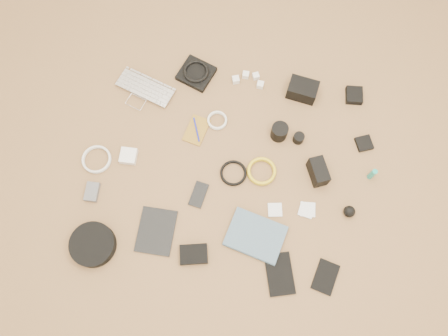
# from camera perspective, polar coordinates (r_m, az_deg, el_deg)

# --- Properties ---
(laptop) EXTENTS (0.35, 0.30, 0.02)m
(laptop) POSITION_cam_1_polar(r_m,az_deg,el_deg) (2.28, -10.74, 9.43)
(laptop) COLOR silver
(laptop) RESTS_ON ground
(headphone_pouch) EXTENTS (0.21, 0.21, 0.03)m
(headphone_pouch) POSITION_cam_1_polar(r_m,az_deg,el_deg) (2.30, -3.65, 12.21)
(headphone_pouch) COLOR black
(headphone_pouch) RESTS_ON ground
(headphones) EXTENTS (0.17, 0.17, 0.02)m
(headphones) POSITION_cam_1_polar(r_m,az_deg,el_deg) (2.28, -3.68, 12.50)
(headphones) COLOR black
(headphones) RESTS_ON headphone_pouch
(charger_a) EXTENTS (0.04, 0.04, 0.03)m
(charger_a) POSITION_cam_1_polar(r_m,az_deg,el_deg) (2.28, 1.55, 11.44)
(charger_a) COLOR white
(charger_a) RESTS_ON ground
(charger_b) EXTENTS (0.03, 0.03, 0.03)m
(charger_b) POSITION_cam_1_polar(r_m,az_deg,el_deg) (2.29, 2.86, 12.05)
(charger_b) COLOR white
(charger_b) RESTS_ON ground
(charger_c) EXTENTS (0.04, 0.04, 0.03)m
(charger_c) POSITION_cam_1_polar(r_m,az_deg,el_deg) (2.29, 4.18, 11.88)
(charger_c) COLOR white
(charger_c) RESTS_ON ground
(charger_d) EXTENTS (0.04, 0.04, 0.03)m
(charger_d) POSITION_cam_1_polar(r_m,az_deg,el_deg) (2.27, 4.76, 10.77)
(charger_d) COLOR white
(charger_d) RESTS_ON ground
(dslr_camera) EXTENTS (0.16, 0.13, 0.08)m
(dslr_camera) POSITION_cam_1_polar(r_m,az_deg,el_deg) (2.25, 10.21, 10.02)
(dslr_camera) COLOR black
(dslr_camera) RESTS_ON ground
(lens_pouch) EXTENTS (0.08, 0.09, 0.03)m
(lens_pouch) POSITION_cam_1_polar(r_m,az_deg,el_deg) (2.33, 16.63, 9.08)
(lens_pouch) COLOR black
(lens_pouch) RESTS_ON ground
(notebook_olive) EXTENTS (0.13, 0.17, 0.01)m
(notebook_olive) POSITION_cam_1_polar(r_m,az_deg,el_deg) (2.17, -3.60, 4.96)
(notebook_olive) COLOR olive
(notebook_olive) RESTS_ON ground
(pen_blue) EXTENTS (0.05, 0.13, 0.01)m
(pen_blue) POSITION_cam_1_polar(r_m,az_deg,el_deg) (2.16, -3.62, 5.04)
(pen_blue) COLOR #151CAE
(pen_blue) RESTS_ON notebook_olive
(cable_white_a) EXTENTS (0.13, 0.13, 0.01)m
(cable_white_a) POSITION_cam_1_polar(r_m,az_deg,el_deg) (2.18, -0.89, 6.18)
(cable_white_a) COLOR silver
(cable_white_a) RESTS_ON ground
(lens_a) EXTENTS (0.09, 0.09, 0.09)m
(lens_a) POSITION_cam_1_polar(r_m,az_deg,el_deg) (2.14, 7.23, 4.72)
(lens_a) COLOR black
(lens_a) RESTS_ON ground
(lens_b) EXTENTS (0.06, 0.06, 0.05)m
(lens_b) POSITION_cam_1_polar(r_m,az_deg,el_deg) (2.16, 9.72, 3.87)
(lens_b) COLOR black
(lens_b) RESTS_ON ground
(card_reader) EXTENTS (0.09, 0.09, 0.02)m
(card_reader) POSITION_cam_1_polar(r_m,az_deg,el_deg) (2.24, 17.82, 3.08)
(card_reader) COLOR black
(card_reader) RESTS_ON ground
(power_brick) EXTENTS (0.08, 0.08, 0.03)m
(power_brick) POSITION_cam_1_polar(r_m,az_deg,el_deg) (2.15, -12.37, 1.54)
(power_brick) COLOR white
(power_brick) RESTS_ON ground
(cable_white_b) EXTENTS (0.18, 0.18, 0.01)m
(cable_white_b) POSITION_cam_1_polar(r_m,az_deg,el_deg) (2.19, -16.26, 1.04)
(cable_white_b) COLOR silver
(cable_white_b) RESTS_ON ground
(cable_black) EXTENTS (0.14, 0.14, 0.01)m
(cable_black) POSITION_cam_1_polar(r_m,az_deg,el_deg) (2.09, 1.23, -0.71)
(cable_black) COLOR black
(cable_black) RESTS_ON ground
(cable_yellow) EXTENTS (0.15, 0.15, 0.02)m
(cable_yellow) POSITION_cam_1_polar(r_m,az_deg,el_deg) (2.09, 4.91, -0.49)
(cable_yellow) COLOR gold
(cable_yellow) RESTS_ON ground
(flash) EXTENTS (0.11, 0.14, 0.09)m
(flash) POSITION_cam_1_polar(r_m,az_deg,el_deg) (2.09, 12.20, -0.47)
(flash) COLOR black
(flash) RESTS_ON ground
(lens_cleaner) EXTENTS (0.03, 0.03, 0.09)m
(lens_cleaner) POSITION_cam_1_polar(r_m,az_deg,el_deg) (2.16, 18.79, -0.76)
(lens_cleaner) COLOR teal
(lens_cleaner) RESTS_ON ground
(battery_charger) EXTENTS (0.06, 0.09, 0.03)m
(battery_charger) POSITION_cam_1_polar(r_m,az_deg,el_deg) (2.14, -16.85, -3.00)
(battery_charger) COLOR #555559
(battery_charger) RESTS_ON ground
(tablet) EXTENTS (0.18, 0.22, 0.01)m
(tablet) POSITION_cam_1_polar(r_m,az_deg,el_deg) (2.04, -8.85, -8.14)
(tablet) COLOR black
(tablet) RESTS_ON ground
(phone) EXTENTS (0.09, 0.13, 0.01)m
(phone) POSITION_cam_1_polar(r_m,az_deg,el_deg) (2.06, -3.33, -3.49)
(phone) COLOR black
(phone) RESTS_ON ground
(filter_case_left) EXTENTS (0.07, 0.07, 0.01)m
(filter_case_left) POSITION_cam_1_polar(r_m,az_deg,el_deg) (2.05, 6.67, -5.46)
(filter_case_left) COLOR silver
(filter_case_left) RESTS_ON ground
(filter_case_mid) EXTENTS (0.08, 0.08, 0.01)m
(filter_case_mid) POSITION_cam_1_polar(r_m,az_deg,el_deg) (2.08, 10.69, -5.44)
(filter_case_mid) COLOR silver
(filter_case_mid) RESTS_ON ground
(filter_case_right) EXTENTS (0.07, 0.07, 0.01)m
(filter_case_right) POSITION_cam_1_polar(r_m,az_deg,el_deg) (2.08, 10.87, -5.35)
(filter_case_right) COLOR silver
(filter_case_right) RESTS_ON ground
(air_blower) EXTENTS (0.06, 0.06, 0.05)m
(air_blower) POSITION_cam_1_polar(r_m,az_deg,el_deg) (2.10, 16.05, -5.48)
(air_blower) COLOR black
(air_blower) RESTS_ON ground
(headphone_case) EXTENTS (0.24, 0.24, 0.06)m
(headphone_case) POSITION_cam_1_polar(r_m,az_deg,el_deg) (2.07, -16.75, -9.56)
(headphone_case) COLOR black
(headphone_case) RESTS_ON ground
(drive_case) EXTENTS (0.14, 0.11, 0.03)m
(drive_case) POSITION_cam_1_polar(r_m,az_deg,el_deg) (2.00, -3.98, -11.18)
(drive_case) COLOR black
(drive_case) RESTS_ON ground
(paperback) EXTENTS (0.30, 0.25, 0.02)m
(paperback) POSITION_cam_1_polar(r_m,az_deg,el_deg) (2.00, 3.16, -11.33)
(paperback) COLOR #445D73
(paperback) RESTS_ON ground
(notebook_black_a) EXTENTS (0.15, 0.21, 0.01)m
(notebook_black_a) POSITION_cam_1_polar(r_m,az_deg,el_deg) (2.01, 7.29, -13.57)
(notebook_black_a) COLOR black
(notebook_black_a) RESTS_ON ground
(notebook_black_b) EXTENTS (0.13, 0.16, 0.01)m
(notebook_black_b) POSITION_cam_1_polar(r_m,az_deg,el_deg) (2.05, 13.11, -13.68)
(notebook_black_b) COLOR black
(notebook_black_b) RESTS_ON ground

